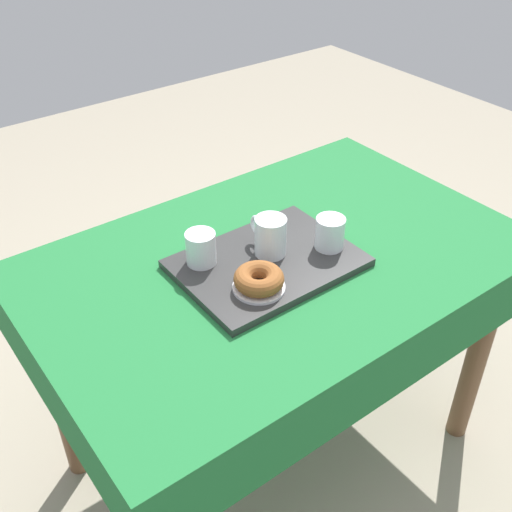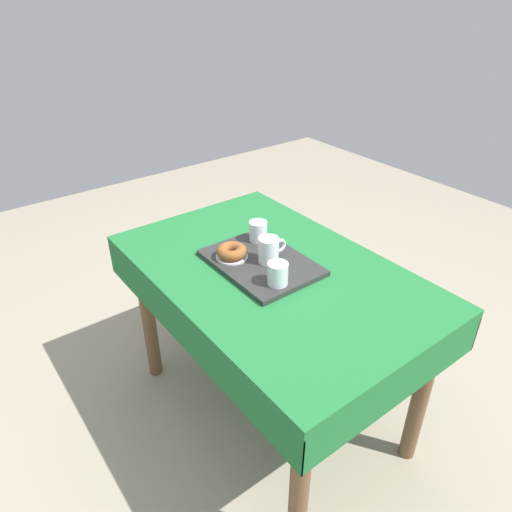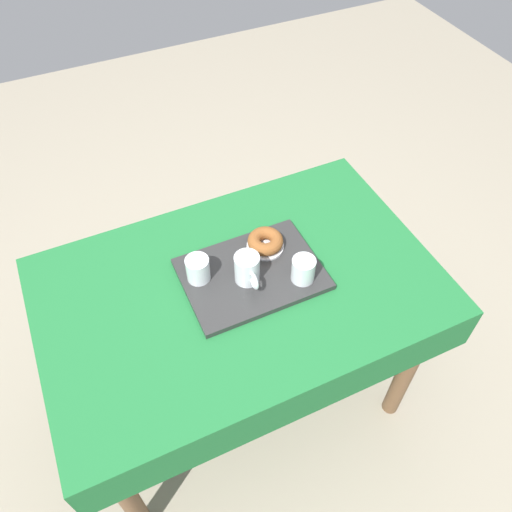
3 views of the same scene
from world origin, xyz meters
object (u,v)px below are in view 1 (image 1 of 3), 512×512
object	(u,v)px
water_glass_far	(201,250)
sugar_donut_left	(259,279)
dining_table	(277,292)
water_glass_near	(330,234)
tea_mug_left	(269,237)
serving_tray	(267,263)
donut_plate_left	(259,287)

from	to	relation	value
water_glass_far	sugar_donut_left	bearing A→B (deg)	106.72
dining_table	water_glass_far	size ratio (longest dim) A/B	15.04
water_glass_near	water_glass_far	size ratio (longest dim) A/B	1.00
tea_mug_left	sugar_donut_left	bearing A→B (deg)	42.68
serving_tray	water_glass_far	world-z (taller)	water_glass_far
tea_mug_left	water_glass_far	size ratio (longest dim) A/B	1.44
dining_table	water_glass_near	size ratio (longest dim) A/B	15.04
donut_plate_left	water_glass_far	bearing A→B (deg)	-73.28
water_glass_near	water_glass_far	distance (m)	0.32
water_glass_far	donut_plate_left	bearing A→B (deg)	106.72
serving_tray	donut_plate_left	bearing A→B (deg)	42.60
tea_mug_left	water_glass_near	world-z (taller)	tea_mug_left
water_glass_near	water_glass_far	bearing A→B (deg)	-25.10
serving_tray	tea_mug_left	world-z (taller)	tea_mug_left
dining_table	sugar_donut_left	bearing A→B (deg)	35.41
tea_mug_left	serving_tray	bearing A→B (deg)	43.00
dining_table	donut_plate_left	distance (m)	0.21
water_glass_far	sugar_donut_left	xyz separation A→B (m)	(-0.05, 0.16, -0.01)
serving_tray	tea_mug_left	distance (m)	0.06
tea_mug_left	sugar_donut_left	distance (m)	0.15
water_glass_near	donut_plate_left	bearing A→B (deg)	6.64
tea_mug_left	water_glass_far	distance (m)	0.17
water_glass_far	sugar_donut_left	world-z (taller)	water_glass_far
donut_plate_left	dining_table	bearing A→B (deg)	-144.59
donut_plate_left	sugar_donut_left	size ratio (longest dim) A/B	1.05
water_glass_near	sugar_donut_left	size ratio (longest dim) A/B	0.71
dining_table	serving_tray	xyz separation A→B (m)	(0.05, 0.02, 0.13)
dining_table	water_glass_near	xyz separation A→B (m)	(-0.11, 0.07, 0.17)
dining_table	tea_mug_left	xyz separation A→B (m)	(0.03, -0.00, 0.18)
water_glass_near	donut_plate_left	xyz separation A→B (m)	(0.24, 0.03, -0.03)
serving_tray	donut_plate_left	xyz separation A→B (m)	(0.08, 0.08, 0.01)
tea_mug_left	water_glass_near	xyz separation A→B (m)	(-0.13, 0.07, -0.01)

